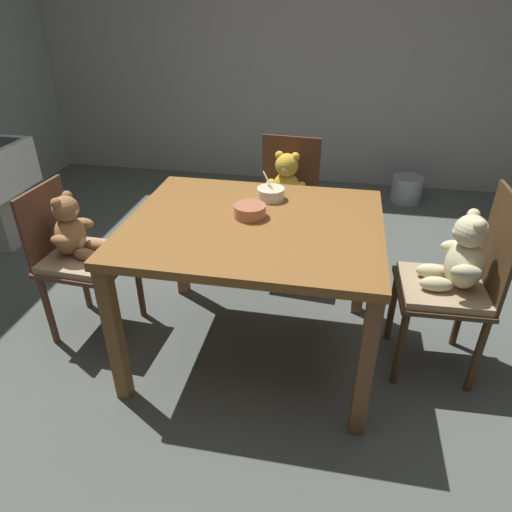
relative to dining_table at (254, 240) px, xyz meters
name	(u,v)px	position (x,y,z in m)	size (l,w,h in m)	color
ground_plane	(254,350)	(0.00, 0.00, -0.67)	(5.20, 5.20, 0.04)	#50554F
wall_rear	(311,27)	(0.00, 2.56, 0.71)	(5.20, 0.08, 2.72)	#98958F
dining_table	(254,240)	(0.00, 0.00, 0.00)	(1.15, 0.95, 0.75)	brown
teddy_chair_near_right	(457,272)	(0.92, 0.06, -0.11)	(0.42, 0.40, 0.93)	#48311B
teddy_chair_far_center	(285,197)	(0.04, 0.82, -0.13)	(0.43, 0.42, 0.87)	#4D2D1A
teddy_chair_near_left	(77,247)	(-0.92, 0.01, -0.14)	(0.43, 0.41, 0.83)	brown
porridge_bowl_white_far_center	(271,193)	(0.03, 0.27, 0.12)	(0.14, 0.14, 0.12)	silver
porridge_bowl_terracotta_center	(250,211)	(-0.03, 0.05, 0.12)	(0.15, 0.15, 0.06)	#B96D4D
metal_pail	(407,189)	(0.96, 2.15, -0.54)	(0.27, 0.27, 0.23)	#93969B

